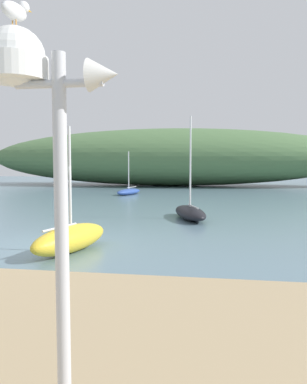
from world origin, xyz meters
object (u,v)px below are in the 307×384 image
at_px(seagull_on_radar, 16,10).
at_px(sailboat_by_sandbar, 190,212).
at_px(mast_structure, 31,97).
at_px(sailboat_centre_water, 129,191).
at_px(sailboat_west_reach, 71,238).

distance_m(seagull_on_radar, sailboat_by_sandbar, 14.72).
bearing_deg(mast_structure, sailboat_centre_water, 100.95).
bearing_deg(sailboat_centre_water, sailboat_by_sandbar, -65.82).
relative_size(sailboat_centre_water, sailboat_west_reach, 0.98).
bearing_deg(sailboat_by_sandbar, seagull_on_radar, -92.69).
bearing_deg(sailboat_centre_water, seagull_on_radar, -79.31).
xyz_separation_m(mast_structure, seagull_on_radar, (-0.13, 0.02, 0.73)).
relative_size(mast_structure, sailboat_centre_water, 0.99).
distance_m(mast_structure, seagull_on_radar, 0.74).
height_order(mast_structure, seagull_on_radar, seagull_on_radar).
xyz_separation_m(mast_structure, sailboat_centre_water, (-5.27, 27.22, -2.87)).
xyz_separation_m(mast_structure, sailboat_by_sandbar, (0.54, 14.29, -2.82)).
bearing_deg(sailboat_by_sandbar, mast_structure, -92.18).
relative_size(mast_structure, sailboat_by_sandbar, 0.75).
relative_size(seagull_on_radar, sailboat_west_reach, 0.10).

